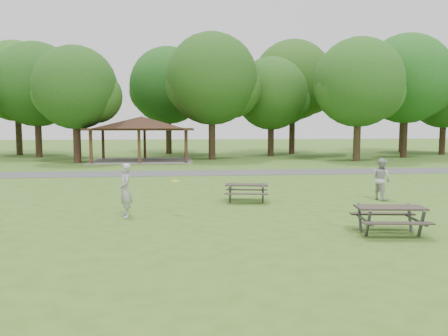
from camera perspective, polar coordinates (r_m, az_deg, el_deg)
ground at (r=13.77m, az=-2.53°, el=-7.07°), size 160.00×160.00×0.00m
asphalt_path at (r=27.58m, az=-4.11°, el=-0.66°), size 120.00×3.20×0.02m
pavilion at (r=37.55m, az=-10.69°, el=5.59°), size 8.60×7.01×3.76m
tree_row_c at (r=44.58m, az=-23.16°, el=9.70°), size 8.19×7.80×10.67m
tree_row_d at (r=36.96m, az=-18.70°, el=9.60°), size 6.93×6.60×9.27m
tree_row_e at (r=38.72m, az=-1.46°, el=11.20°), size 8.40×8.00×11.02m
tree_row_f at (r=42.94m, az=6.30°, el=9.36°), size 7.35×7.00×9.55m
tree_row_g at (r=38.55m, az=17.28°, el=10.30°), size 7.77×7.40×10.25m
tree_row_h at (r=44.33m, az=22.80°, el=10.38°), size 8.61×8.20×11.37m
tree_row_i at (r=50.27m, az=26.91°, el=8.32°), size 7.14×6.80×9.52m
tree_deep_a at (r=48.88m, az=-25.34°, el=9.91°), size 8.40×8.00×11.38m
tree_deep_b at (r=46.61m, az=-7.18°, el=10.34°), size 8.40×8.00×11.13m
tree_deep_c at (r=47.16m, az=9.08°, el=10.94°), size 8.82×8.40×11.90m
tree_deep_d at (r=53.24m, az=22.50°, el=9.52°), size 8.40×8.00×11.27m
picnic_table_middle at (r=17.25m, az=2.96°, el=-2.68°), size 1.87×1.60×0.73m
picnic_table_far at (r=12.99m, az=20.85°, el=-5.54°), size 2.01×1.69×0.80m
frisbee_in_flight at (r=14.91m, az=-6.37°, el=-1.69°), size 0.34×0.34×0.02m
frisbee_thrower at (r=14.66m, az=-12.76°, el=-2.87°), size 0.60×0.75×1.78m
frisbee_catcher at (r=18.77m, az=19.86°, el=-1.38°), size 0.87×0.98×1.69m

